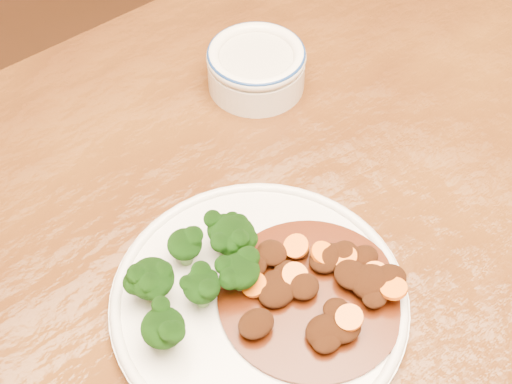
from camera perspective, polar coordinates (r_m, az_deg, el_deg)
dining_table at (r=0.75m, az=7.18°, el=-8.32°), size 1.54×0.97×0.75m
dinner_plate at (r=0.64m, az=0.25°, el=-8.63°), size 0.27×0.27×0.02m
broccoli_florets at (r=0.62m, az=-4.59°, el=-6.10°), size 0.14×0.09×0.05m
mince_stew at (r=0.63m, az=5.29°, el=-7.76°), size 0.17×0.17×0.03m
dip_bowl at (r=0.81m, az=0.02°, el=10.04°), size 0.11×0.11×0.05m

